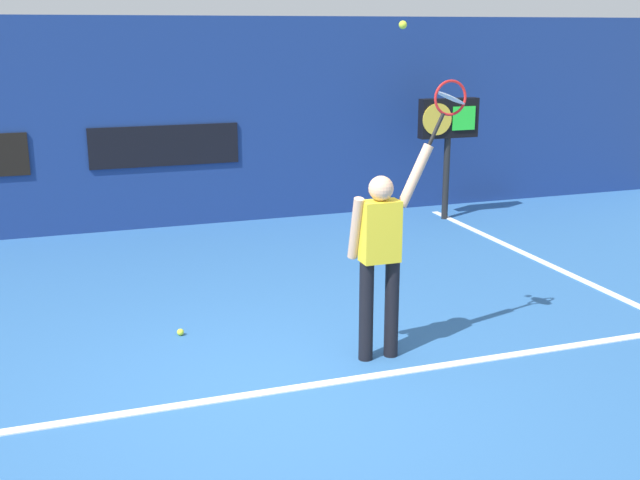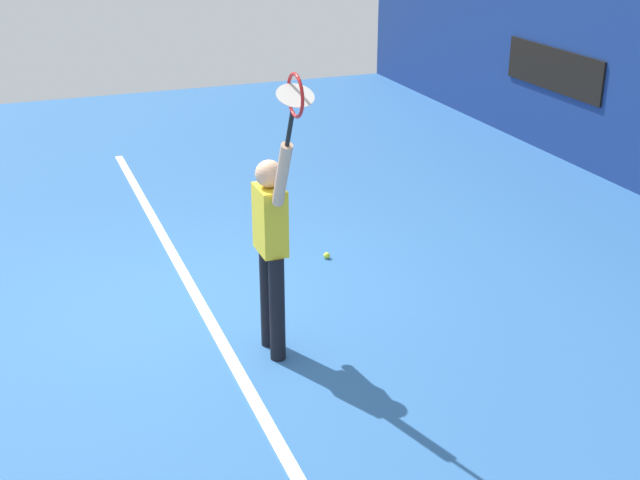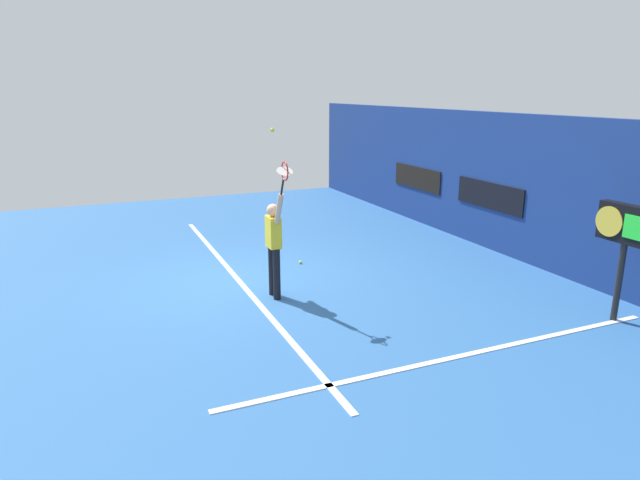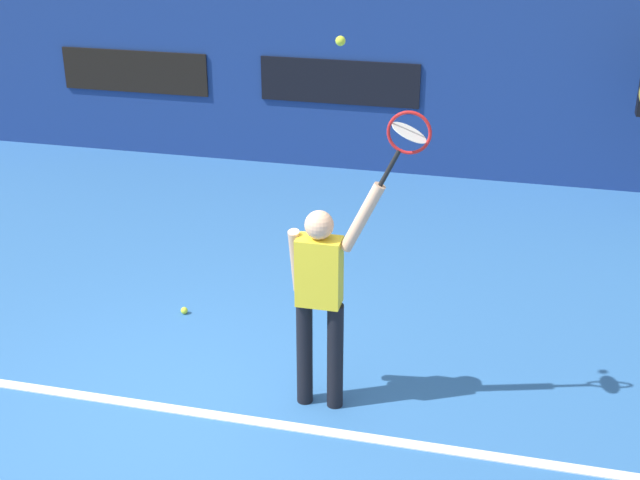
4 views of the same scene
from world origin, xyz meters
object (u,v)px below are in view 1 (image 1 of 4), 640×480
tennis_ball (403,25)px  scoreboard_clock (448,125)px  spare_ball (180,332)px  tennis_racket (449,102)px  tennis_player (380,251)px

tennis_ball → scoreboard_clock: 5.75m
spare_ball → tennis_racket: bearing=-26.6°
tennis_player → scoreboard_clock: 5.63m
tennis_racket → tennis_ball: (-0.47, -0.03, 0.64)m
scoreboard_clock → spare_ball: (-4.77, -3.53, -1.46)m
tennis_player → tennis_ball: 1.94m
tennis_ball → scoreboard_clock: bearing=57.5°
scoreboard_clock → spare_ball: bearing=-143.4°
tennis_racket → tennis_ball: bearing=-176.7°
tennis_ball → scoreboard_clock: tennis_ball is taller
tennis_racket → scoreboard_clock: bearing=61.6°
tennis_racket → tennis_player: bearing=179.6°
tennis_racket → scoreboard_clock: 5.36m
scoreboard_clock → tennis_ball: bearing=-122.5°
tennis_player → tennis_racket: tennis_racket is taller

